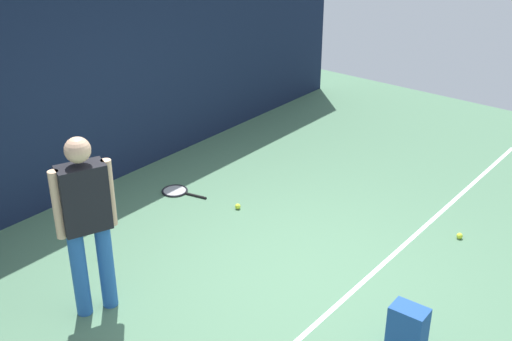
{
  "coord_description": "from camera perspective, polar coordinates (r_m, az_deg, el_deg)",
  "views": [
    {
      "loc": [
        -4.39,
        -3.15,
        3.72
      ],
      "look_at": [
        0.0,
        0.4,
        1.0
      ],
      "focal_mm": 45.44,
      "sensor_mm": 36.0,
      "label": 1
    }
  ],
  "objects": [
    {
      "name": "tennis_ball_near_player",
      "position": [
        7.64,
        -1.62,
        -3.17
      ],
      "size": [
        0.07,
        0.07,
        0.07
      ],
      "primitive_type": "sphere",
      "color": "#CCE033",
      "rests_on": "ground"
    },
    {
      "name": "back_fence",
      "position": [
        7.95,
        -14.86,
        6.86
      ],
      "size": [
        10.0,
        0.1,
        2.53
      ],
      "primitive_type": "cube",
      "color": "#141E38",
      "rests_on": "ground"
    },
    {
      "name": "tennis_ball_by_fence",
      "position": [
        7.4,
        17.48,
        -5.51
      ],
      "size": [
        0.07,
        0.07,
        0.07
      ],
      "primitive_type": "sphere",
      "color": "#CCE033",
      "rests_on": "ground"
    },
    {
      "name": "tennis_racket",
      "position": [
        8.08,
        -6.99,
        -1.82
      ],
      "size": [
        0.39,
        0.64,
        0.03
      ],
      "rotation": [
        0.0,
        0.0,
        1.79
      ],
      "color": "black",
      "rests_on": "ground"
    },
    {
      "name": "tennis_ball_mid_court",
      "position": [
        6.89,
        -13.5,
        -7.43
      ],
      "size": [
        0.07,
        0.07,
        0.07
      ],
      "primitive_type": "sphere",
      "color": "#CCE033",
      "rests_on": "ground"
    },
    {
      "name": "court_line",
      "position": [
        6.26,
        7.9,
        -11.0
      ],
      "size": [
        9.0,
        0.05,
        0.0
      ],
      "primitive_type": "cube",
      "color": "white",
      "rests_on": "ground"
    },
    {
      "name": "tennis_player",
      "position": [
        5.73,
        -14.72,
        -3.95
      ],
      "size": [
        0.5,
        0.35,
        1.7
      ],
      "rotation": [
        0.0,
        0.0,
        -0.38
      ],
      "color": "#2659A5",
      "rests_on": "ground"
    },
    {
      "name": "backpack",
      "position": [
        5.65,
        13.25,
        -13.49
      ],
      "size": [
        0.29,
        0.31,
        0.44
      ],
      "rotation": [
        0.0,
        0.0,
        1.6
      ],
      "color": "#1E478C",
      "rests_on": "ground"
    },
    {
      "name": "ground_plane",
      "position": [
        6.56,
        2.75,
        -8.85
      ],
      "size": [
        12.0,
        12.0,
        0.0
      ],
      "primitive_type": "plane",
      "color": "#4C7556"
    }
  ]
}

